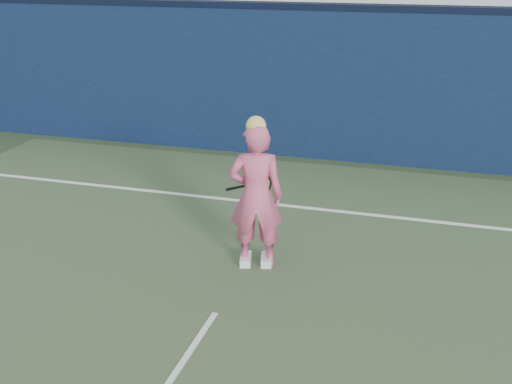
% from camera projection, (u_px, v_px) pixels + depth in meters
% --- Properties ---
extents(ground, '(80.00, 80.00, 0.00)m').
position_uv_depth(ground, '(176.00, 373.00, 5.51)').
color(ground, '#2B3D25').
rests_on(ground, ground).
extents(backstop_wall, '(24.00, 0.40, 2.50)m').
position_uv_depth(backstop_wall, '(323.00, 86.00, 10.91)').
color(backstop_wall, black).
rests_on(backstop_wall, ground).
extents(wall_cap, '(24.00, 0.42, 0.10)m').
position_uv_depth(wall_cap, '(326.00, 6.00, 10.45)').
color(wall_cap, black).
rests_on(wall_cap, backstop_wall).
extents(player, '(0.69, 0.54, 1.76)m').
position_uv_depth(player, '(256.00, 196.00, 7.14)').
color(player, '#D4527B').
rests_on(player, ground).
extents(racket, '(0.56, 0.16, 0.30)m').
position_uv_depth(racket, '(257.00, 184.00, 7.54)').
color(racket, black).
rests_on(racket, ground).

